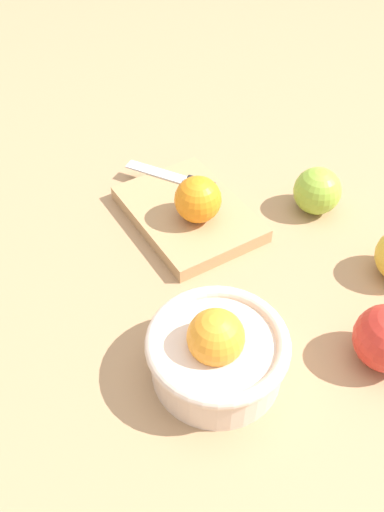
{
  "coord_description": "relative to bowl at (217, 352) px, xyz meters",
  "views": [
    {
      "loc": [
        -0.45,
        0.25,
        0.57
      ],
      "look_at": [
        0.03,
        0.07,
        0.04
      ],
      "focal_mm": 38.5,
      "sensor_mm": 36.0,
      "label": 1
    }
  ],
  "objects": [
    {
      "name": "bowl",
      "position": [
        0.0,
        0.0,
        0.0
      ],
      "size": [
        0.17,
        0.17,
        0.11
      ],
      "color": "beige",
      "rests_on": "ground_plane"
    },
    {
      "name": "ground_plane",
      "position": [
        0.13,
        -0.09,
        -0.04
      ],
      "size": [
        2.4,
        2.4,
        0.0
      ],
      "primitive_type": "plane",
      "color": "tan"
    },
    {
      "name": "apple_front_right",
      "position": [
        0.22,
        -0.26,
        -0.0
      ],
      "size": [
        0.07,
        0.07,
        0.07
      ],
      "primitive_type": "sphere",
      "color": "#8EB738",
      "rests_on": "ground_plane"
    },
    {
      "name": "knife",
      "position": [
        0.33,
        -0.08,
        -0.01
      ],
      "size": [
        0.12,
        0.12,
        0.01
      ],
      "color": "silver",
      "rests_on": "cutting_board"
    },
    {
      "name": "orange_on_board",
      "position": [
        0.24,
        -0.07,
        0.02
      ],
      "size": [
        0.07,
        0.07,
        0.07
      ],
      "primitive_type": "sphere",
      "color": "orange",
      "rests_on": "cutting_board"
    },
    {
      "name": "cutting_board",
      "position": [
        0.27,
        -0.06,
        -0.03
      ],
      "size": [
        0.24,
        0.19,
        0.02
      ],
      "primitive_type": "cube",
      "rotation": [
        0.0,
        0.0,
        0.19
      ],
      "color": "tan",
      "rests_on": "ground_plane"
    }
  ]
}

